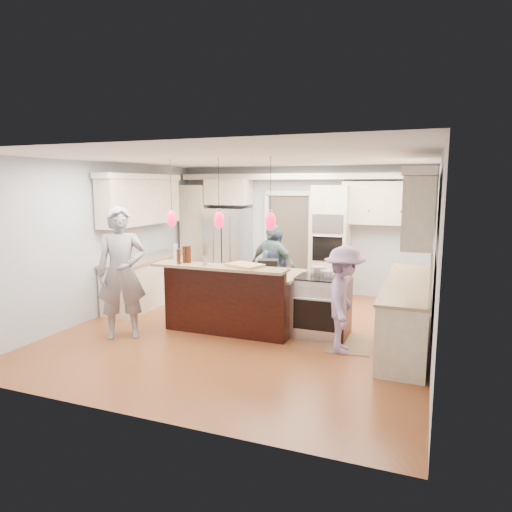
{
  "coord_description": "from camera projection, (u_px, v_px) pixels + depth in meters",
  "views": [
    {
      "loc": [
        2.67,
        -6.55,
        2.31
      ],
      "look_at": [
        0.0,
        0.35,
        1.15
      ],
      "focal_mm": 32.0,
      "sensor_mm": 36.0,
      "label": 1
    }
  ],
  "objects": [
    {
      "name": "pendant_lights",
      "position": [
        219.0,
        219.0,
        6.69
      ],
      "size": [
        1.75,
        0.15,
        1.03
      ],
      "color": "black",
      "rests_on": "ground"
    },
    {
      "name": "floor_rug",
      "position": [
        349.0,
        344.0,
        6.67
      ],
      "size": [
        0.7,
        0.95,
        0.01
      ],
      "primitive_type": "cube",
      "rotation": [
        0.0,
        0.0,
        0.12
      ],
      "color": "#947C51",
      "rests_on": "ground"
    },
    {
      "name": "beer_bottle_a",
      "position": [
        184.0,
        255.0,
        7.0
      ],
      "size": [
        0.08,
        0.08,
        0.26
      ],
      "primitive_type": "cylinder",
      "rotation": [
        0.0,
        0.0,
        0.21
      ],
      "color": "#401A0B",
      "rests_on": "kitchen_island"
    },
    {
      "name": "pot_large",
      "position": [
        318.0,
        271.0,
        7.07
      ],
      "size": [
        0.24,
        0.24,
        0.14
      ],
      "primitive_type": "cylinder",
      "color": "#B7B7BC",
      "rests_on": "island_range"
    },
    {
      "name": "left_cabinets",
      "position": [
        146.0,
        250.0,
        8.79
      ],
      "size": [
        0.64,
        2.3,
        2.51
      ],
      "color": "beige",
      "rests_on": "ground"
    },
    {
      "name": "refrigerator",
      "position": [
        228.0,
        248.0,
        10.19
      ],
      "size": [
        0.9,
        0.7,
        1.8
      ],
      "primitive_type": "cube",
      "color": "#B7B7BC",
      "rests_on": "ground"
    },
    {
      "name": "island_range",
      "position": [
        322.0,
        307.0,
        7.0
      ],
      "size": [
        0.82,
        0.71,
        0.92
      ],
      "color": "#B7B7BC",
      "rests_on": "ground"
    },
    {
      "name": "ground_plane",
      "position": [
        248.0,
        330.0,
        7.34
      ],
      "size": [
        6.0,
        6.0,
        0.0
      ],
      "primitive_type": "plane",
      "color": "#A8592E",
      "rests_on": "ground"
    },
    {
      "name": "room_shell",
      "position": [
        248.0,
        217.0,
        7.06
      ],
      "size": [
        5.54,
        6.04,
        2.72
      ],
      "color": "#B2BCC6",
      "rests_on": "ground"
    },
    {
      "name": "beer_bottle_c",
      "position": [
        189.0,
        254.0,
        7.0
      ],
      "size": [
        0.09,
        0.09,
        0.26
      ],
      "primitive_type": "cylinder",
      "rotation": [
        0.0,
        0.0,
        -0.4
      ],
      "color": "#401A0B",
      "rests_on": "kitchen_island"
    },
    {
      "name": "drink_can",
      "position": [
        205.0,
        261.0,
        6.8
      ],
      "size": [
        0.08,
        0.08,
        0.14
      ],
      "primitive_type": "cylinder",
      "rotation": [
        0.0,
        0.0,
        0.14
      ],
      "color": "#B7B7BC",
      "rests_on": "kitchen_island"
    },
    {
      "name": "person_range_side",
      "position": [
        344.0,
        300.0,
        6.26
      ],
      "size": [
        0.66,
        1.02,
        1.49
      ],
      "primitive_type": "imported",
      "rotation": [
        0.0,
        0.0,
        1.68
      ],
      "color": "#957AA4",
      "rests_on": "ground"
    },
    {
      "name": "back_upper_cabinets",
      "position": [
        264.0,
        215.0,
        9.9
      ],
      "size": [
        5.3,
        0.61,
        2.54
      ],
      "color": "beige",
      "rests_on": "ground"
    },
    {
      "name": "person_far_right",
      "position": [
        273.0,
        265.0,
        8.66
      ],
      "size": [
        0.99,
        0.58,
        1.59
      ],
      "primitive_type": "imported",
      "rotation": [
        0.0,
        0.0,
        2.93
      ],
      "color": "slate",
      "rests_on": "ground"
    },
    {
      "name": "person_far_left",
      "position": [
        273.0,
        267.0,
        8.73
      ],
      "size": [
        0.77,
        0.63,
        1.49
      ],
      "primitive_type": "imported",
      "rotation": [
        0.0,
        0.0,
        3.24
      ],
      "color": "#324662",
      "rests_on": "ground"
    },
    {
      "name": "kitchen_island",
      "position": [
        236.0,
        298.0,
        7.43
      ],
      "size": [
        2.1,
        1.46,
        1.12
      ],
      "color": "black",
      "rests_on": "ground"
    },
    {
      "name": "water_bottle",
      "position": [
        176.0,
        254.0,
        7.01
      ],
      "size": [
        0.08,
        0.08,
        0.28
      ],
      "primitive_type": "cylinder",
      "rotation": [
        0.0,
        0.0,
        -0.25
      ],
      "color": "silver",
      "rests_on": "kitchen_island"
    },
    {
      "name": "person_bar_end",
      "position": [
        122.0,
        273.0,
        6.85
      ],
      "size": [
        0.87,
        0.8,
        1.99
      ],
      "primitive_type": "imported",
      "rotation": [
        0.0,
        0.0,
        0.58
      ],
      "color": "gray",
      "rests_on": "ground"
    },
    {
      "name": "pot_small",
      "position": [
        327.0,
        274.0,
        6.9
      ],
      "size": [
        0.22,
        0.22,
        0.11
      ],
      "primitive_type": "cylinder",
      "color": "#B7B7BC",
      "rests_on": "island_range"
    },
    {
      "name": "oven_column",
      "position": [
        331.0,
        242.0,
        9.36
      ],
      "size": [
        0.72,
        0.69,
        2.3
      ],
      "color": "beige",
      "rests_on": "ground"
    },
    {
      "name": "beer_bottle_b",
      "position": [
        179.0,
        257.0,
        6.88
      ],
      "size": [
        0.06,
        0.06,
        0.23
      ],
      "primitive_type": "cylinder",
      "rotation": [
        0.0,
        0.0,
        -0.03
      ],
      "color": "#401A0B",
      "rests_on": "kitchen_island"
    },
    {
      "name": "right_counter_run",
      "position": [
        412.0,
        272.0,
        6.59
      ],
      "size": [
        0.64,
        3.1,
        2.51
      ],
      "color": "beige",
      "rests_on": "ground"
    },
    {
      "name": "cutting_board",
      "position": [
        245.0,
        265.0,
        6.69
      ],
      "size": [
        0.6,
        0.52,
        0.04
      ],
      "primitive_type": "cube",
      "rotation": [
        0.0,
        0.0,
        -0.38
      ],
      "color": "tan",
      "rests_on": "kitchen_island"
    }
  ]
}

